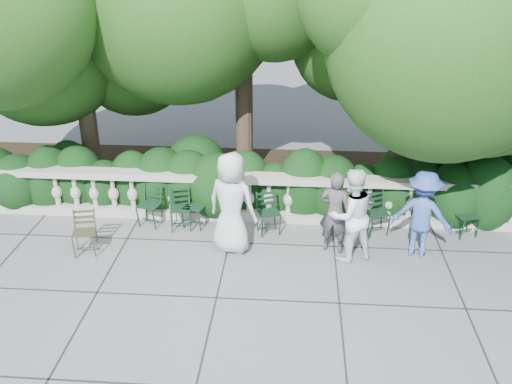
# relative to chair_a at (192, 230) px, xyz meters

# --- Properties ---
(ground) EXTENTS (90.00, 90.00, 0.00)m
(ground) POSITION_rel_chair_a_xyz_m (1.30, -1.25, 0.00)
(ground) COLOR #5A5B62
(ground) RESTS_ON ground
(balustrade) EXTENTS (12.00, 0.44, 1.00)m
(balustrade) POSITION_rel_chair_a_xyz_m (1.30, 0.55, 0.49)
(balustrade) COLOR #9E998E
(balustrade) RESTS_ON ground
(shrub_hedge) EXTENTS (15.00, 2.60, 1.70)m
(shrub_hedge) POSITION_rel_chair_a_xyz_m (1.30, 1.75, 0.00)
(shrub_hedge) COLOR black
(shrub_hedge) RESTS_ON ground
(tree_canopy) EXTENTS (15.04, 6.52, 6.78)m
(tree_canopy) POSITION_rel_chair_a_xyz_m (1.99, 1.94, 3.96)
(tree_canopy) COLOR #3F3023
(tree_canopy) RESTS_ON ground
(chair_a) EXTENTS (0.54, 0.57, 0.84)m
(chair_a) POSITION_rel_chair_a_xyz_m (0.00, 0.00, 0.00)
(chair_a) COLOR black
(chair_a) RESTS_ON ground
(chair_b) EXTENTS (0.55, 0.57, 0.84)m
(chair_b) POSITION_rel_chair_a_xyz_m (-0.91, -0.00, 0.00)
(chair_b) COLOR black
(chair_b) RESTS_ON ground
(chair_c) EXTENTS (0.52, 0.55, 0.84)m
(chair_c) POSITION_rel_chair_a_xyz_m (-0.20, -0.11, 0.00)
(chair_c) COLOR black
(chair_c) RESTS_ON ground
(chair_d) EXTENTS (0.58, 0.60, 0.84)m
(chair_d) POSITION_rel_chair_a_xyz_m (1.58, -0.14, 0.00)
(chair_d) COLOR black
(chair_d) RESTS_ON ground
(chair_e) EXTENTS (0.58, 0.61, 0.84)m
(chair_e) POSITION_rel_chair_a_xyz_m (5.41, 0.03, 0.00)
(chair_e) COLOR black
(chair_e) RESTS_ON ground
(chair_f) EXTENTS (0.56, 0.59, 0.84)m
(chair_f) POSITION_rel_chair_a_xyz_m (3.68, -0.00, 0.00)
(chair_f) COLOR black
(chair_f) RESTS_ON ground
(chair_weathered) EXTENTS (0.52, 0.55, 0.84)m
(chair_weathered) POSITION_rel_chair_a_xyz_m (-1.77, -1.19, 0.00)
(chair_weathered) COLOR black
(chair_weathered) RESTS_ON ground
(person_businessman) EXTENTS (1.10, 0.91, 1.93)m
(person_businessman) POSITION_rel_chair_a_xyz_m (0.89, -0.68, 0.96)
(person_businessman) COLOR silver
(person_businessman) RESTS_ON ground
(person_woman_grey) EXTENTS (0.66, 0.52, 1.59)m
(person_woman_grey) POSITION_rel_chair_a_xyz_m (2.77, -0.57, 0.79)
(person_woman_grey) COLOR #404045
(person_woman_grey) RESTS_ON ground
(person_casual_man) EXTENTS (1.05, 0.95, 1.76)m
(person_casual_man) POSITION_rel_chair_a_xyz_m (3.03, -0.83, 0.88)
(person_casual_man) COLOR white
(person_casual_man) RESTS_ON ground
(person_older_blue) EXTENTS (1.22, 0.94, 1.66)m
(person_older_blue) POSITION_rel_chair_a_xyz_m (4.32, -0.61, 0.83)
(person_older_blue) COLOR #3650A2
(person_older_blue) RESTS_ON ground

